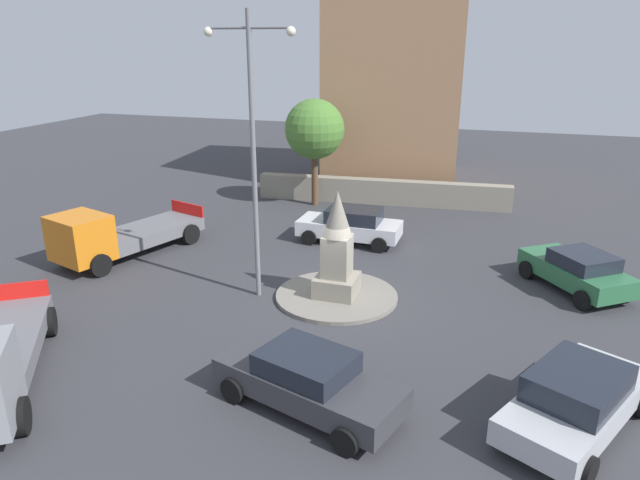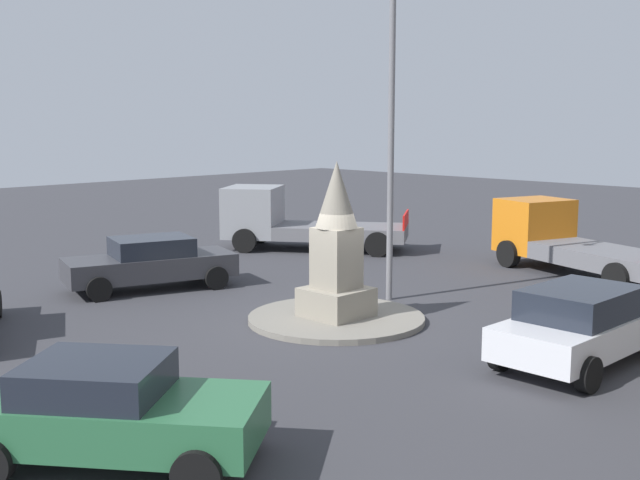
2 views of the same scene
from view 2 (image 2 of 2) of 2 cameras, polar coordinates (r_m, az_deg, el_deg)
name	(u,v)px [view 2 (image 2 of 2)]	position (r m, az deg, el deg)	size (l,w,h in m)	color
ground_plane	(336,321)	(18.31, 1.17, -5.85)	(80.00, 80.00, 0.00)	#38383D
traffic_island	(336,318)	(18.29, 1.17, -5.65)	(4.04, 4.04, 0.13)	gray
monument	(336,248)	(17.95, 1.19, -0.59)	(1.34, 1.34, 3.54)	gray
streetlamp	(392,90)	(20.02, 5.17, 10.65)	(2.88, 0.28, 8.96)	slate
car_white_parked_right	(583,324)	(15.84, 18.36, -5.73)	(4.28, 1.98, 1.49)	silver
car_dark_grey_waiting	(151,262)	(22.02, -12.05, -1.58)	(4.79, 2.99, 1.42)	#38383D
car_green_passing	(112,410)	(11.22, -14.67, -11.73)	(3.72, 4.13, 1.42)	#2D6B42
truck_orange_approaching	(566,240)	(25.07, 17.21, -0.03)	(3.76, 6.31, 2.09)	orange
truck_grey_far_side	(290,221)	(28.20, -2.17, 1.40)	(5.42, 6.50, 2.20)	gray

